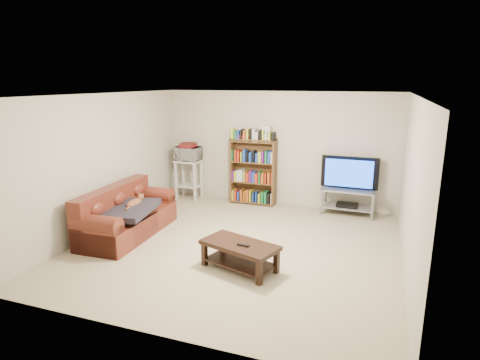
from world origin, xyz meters
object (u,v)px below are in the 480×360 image
at_px(sofa, 125,218).
at_px(coffee_table, 240,251).
at_px(tv_stand, 348,197).
at_px(bookshelf, 253,171).

relative_size(sofa, coffee_table, 1.67).
height_order(sofa, tv_stand, sofa).
height_order(coffee_table, tv_stand, tv_stand).
bearing_deg(tv_stand, sofa, -144.99).
bearing_deg(coffee_table, bookshelf, 122.01).
bearing_deg(tv_stand, coffee_table, -111.20).
bearing_deg(bookshelf, coffee_table, -75.97).
relative_size(coffee_table, tv_stand, 1.15).
distance_m(sofa, bookshelf, 2.94).
xyz_separation_m(sofa, bookshelf, (1.54, 2.47, 0.43)).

